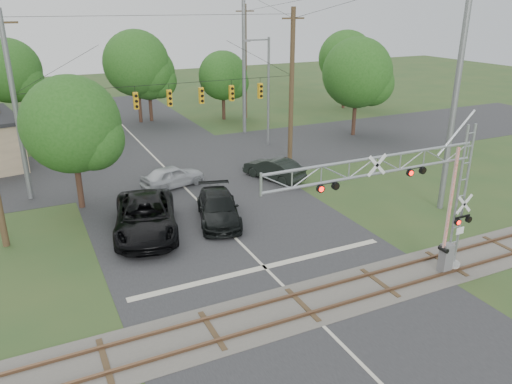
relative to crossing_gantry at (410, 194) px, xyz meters
name	(u,v)px	position (x,y,z in m)	size (l,w,h in m)	color
ground	(329,332)	(-4.85, -1.64, -4.29)	(160.00, 160.00, 0.00)	#2A4720
road_main	(228,231)	(-4.85, 8.36, -4.28)	(14.00, 90.00, 0.02)	#28282A
road_cross	(159,162)	(-4.85, 22.36, -4.28)	(90.00, 12.00, 0.02)	#28282A
railroad_track	(302,305)	(-4.85, 0.36, -4.26)	(90.00, 3.20, 0.17)	#4F4B44
crossing_gantry	(410,194)	(0.00, 0.00, 0.00)	(10.52, 0.88, 6.92)	gray
traffic_signal_span	(182,96)	(-3.97, 18.36, 1.45)	(19.34, 0.36, 11.50)	slate
pickup_black	(146,217)	(-8.92, 10.07, -3.33)	(3.21, 6.95, 1.93)	black
car_dark	(218,208)	(-4.79, 9.89, -3.51)	(2.20, 5.41, 1.57)	black
sedan_silver	(173,176)	(-5.48, 16.54, -3.55)	(1.76, 4.37, 1.49)	#ABAEB3
suv_dark	(274,169)	(1.44, 14.95, -3.53)	(1.63, 4.67, 1.54)	black
streetlight	(267,87)	(5.05, 23.33, 0.81)	(2.43, 0.25, 9.13)	slate
utility_poles	(200,78)	(-1.63, 21.06, 2.19)	(25.97, 28.70, 14.25)	#43331F
treeline	(146,74)	(-2.91, 32.70, 1.17)	(56.44, 30.25, 9.36)	#382319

